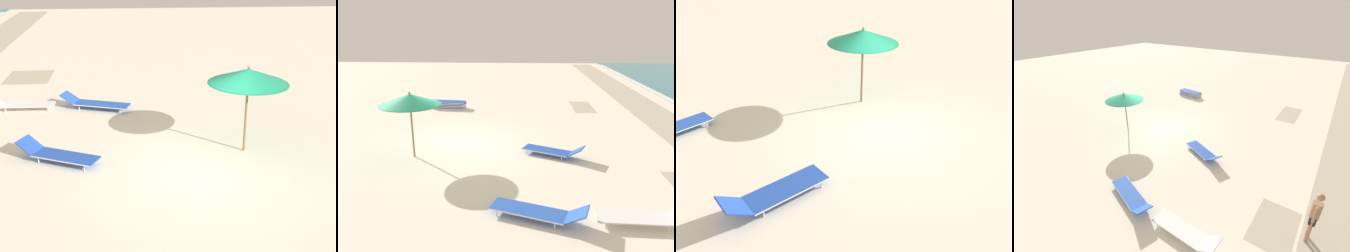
# 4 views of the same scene
# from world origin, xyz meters

# --- Properties ---
(ground_plane) EXTENTS (60.00, 60.00, 0.16)m
(ground_plane) POSITION_xyz_m (0.00, 0.01, -0.08)
(ground_plane) COLOR silver
(beach_umbrella) EXTENTS (2.06, 2.06, 2.30)m
(beach_umbrella) POSITION_xyz_m (1.20, -1.27, 2.03)
(beach_umbrella) COLOR olive
(beach_umbrella) RESTS_ON ground_plane
(sun_lounger_under_umbrella) EXTENTS (1.44, 2.20, 0.49)m
(sun_lounger_under_umbrella) POSITION_xyz_m (0.88, 3.56, 0.21)
(sun_lounger_under_umbrella) COLOR blue
(sun_lounger_under_umbrella) RESTS_ON ground_plane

